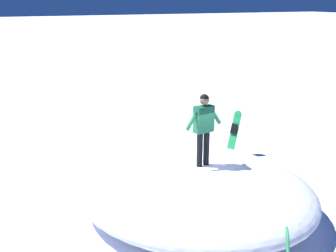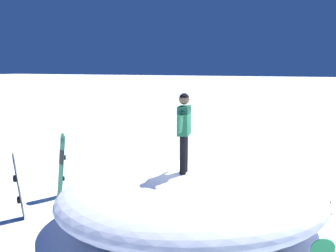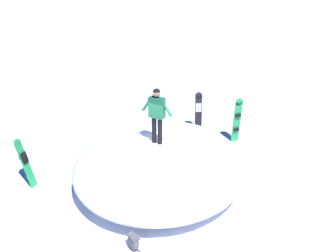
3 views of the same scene
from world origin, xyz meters
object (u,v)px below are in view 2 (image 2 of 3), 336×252
at_px(snowboard_secondary_upright, 62,164).
at_px(backpack_far, 73,204).
at_px(snowboard_tertiary_upright, 18,185).
at_px(backpack_near, 324,210).
at_px(snowboarder_standing, 184,126).

relative_size(snowboard_secondary_upright, backpack_far, 2.80).
bearing_deg(snowboard_secondary_upright, snowboard_tertiary_upright, -178.33).
bearing_deg(snowboard_tertiary_upright, backpack_far, -41.22).
relative_size(backpack_near, backpack_far, 0.97).
bearing_deg(snowboard_secondary_upright, backpack_near, -81.07).
distance_m(snowboard_tertiary_upright, backpack_far, 1.38).
xyz_separation_m(snowboard_tertiary_upright, backpack_near, (2.68, -6.49, -0.60)).
relative_size(snowboarder_standing, snowboard_tertiary_upright, 1.10).
xyz_separation_m(snowboarder_standing, snowboard_tertiary_upright, (-1.03, 3.64, -1.45)).
xyz_separation_m(backpack_near, backpack_far, (-1.76, 5.69, -0.04)).
bearing_deg(snowboard_tertiary_upright, snowboard_secondary_upright, 1.67).
height_order(snowboarder_standing, backpack_near, snowboarder_standing).
bearing_deg(backpack_near, snowboard_secondary_upright, 98.93).
bearing_deg(backpack_far, snowboard_tertiary_upright, 138.78).
xyz_separation_m(snowboarder_standing, backpack_near, (1.64, -2.85, -2.04)).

